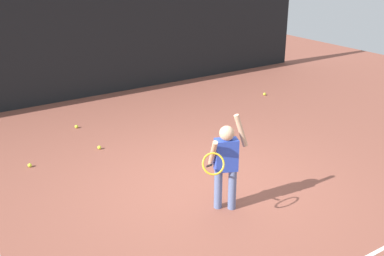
# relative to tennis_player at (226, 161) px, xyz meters

# --- Properties ---
(ground_plane) EXTENTS (20.00, 20.00, 0.00)m
(ground_plane) POSITION_rel_tennis_player_xyz_m (0.19, 0.71, -0.73)
(ground_plane) COLOR brown
(back_fence_windscreen) EXTENTS (13.05, 0.08, 3.08)m
(back_fence_windscreen) POSITION_rel_tennis_player_xyz_m (0.19, 5.85, 0.81)
(back_fence_windscreen) COLOR black
(back_fence_windscreen) RESTS_ON ground
(fence_post_1) EXTENTS (0.09, 0.09, 3.23)m
(fence_post_1) POSITION_rel_tennis_player_xyz_m (0.19, 5.91, 0.89)
(fence_post_1) COLOR slate
(fence_post_1) RESTS_ON ground
(fence_post_2) EXTENTS (0.09, 0.09, 3.23)m
(fence_post_2) POSITION_rel_tennis_player_xyz_m (6.57, 5.91, 0.89)
(fence_post_2) COLOR slate
(fence_post_2) RESTS_ON ground
(tennis_player) EXTENTS (0.86, 0.56, 1.35)m
(tennis_player) POSITION_rel_tennis_player_xyz_m (0.00, 0.00, 0.00)
(tennis_player) COLOR slate
(tennis_player) RESTS_ON ground
(tennis_ball_0) EXTENTS (0.07, 0.07, 0.07)m
(tennis_ball_0) POSITION_rel_tennis_player_xyz_m (-1.86, 2.77, -0.69)
(tennis_ball_0) COLOR #CCE033
(tennis_ball_0) RESTS_ON ground
(tennis_ball_2) EXTENTS (0.07, 0.07, 0.07)m
(tennis_ball_2) POSITION_rel_tennis_player_xyz_m (3.94, 3.60, -0.69)
(tennis_ball_2) COLOR #CCE033
(tennis_ball_2) RESTS_ON ground
(tennis_ball_3) EXTENTS (0.07, 0.07, 0.07)m
(tennis_ball_3) POSITION_rel_tennis_player_xyz_m (-0.61, 4.02, -0.69)
(tennis_ball_3) COLOR #CCE033
(tennis_ball_3) RESTS_ON ground
(tennis_ball_4) EXTENTS (0.07, 0.07, 0.07)m
(tennis_ball_4) POSITION_rel_tennis_player_xyz_m (-0.63, 2.82, -0.69)
(tennis_ball_4) COLOR #CCE033
(tennis_ball_4) RESTS_ON ground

